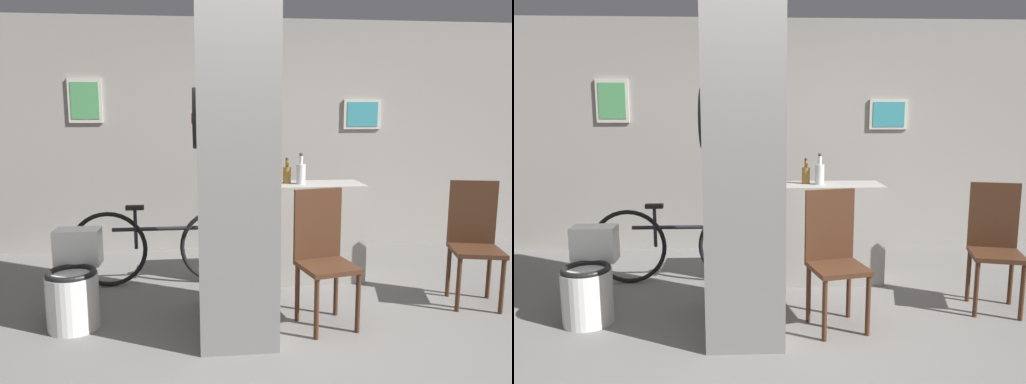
% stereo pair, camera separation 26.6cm
% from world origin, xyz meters
% --- Properties ---
extents(ground_plane, '(14.00, 14.00, 0.00)m').
position_xyz_m(ground_plane, '(0.00, 0.00, 0.00)').
color(ground_plane, slate).
extents(wall_back, '(8.00, 0.09, 2.60)m').
position_xyz_m(wall_back, '(-0.00, 2.63, 1.30)').
color(wall_back, gray).
rests_on(wall_back, ground_plane).
extents(pillar_center, '(0.56, 0.93, 2.60)m').
position_xyz_m(pillar_center, '(-0.13, 0.47, 1.30)').
color(pillar_center, gray).
rests_on(pillar_center, ground_plane).
extents(counter_shelf, '(1.14, 0.44, 0.92)m').
position_xyz_m(counter_shelf, '(0.57, 1.46, 0.46)').
color(counter_shelf, gray).
rests_on(counter_shelf, ground_plane).
extents(toilet, '(0.38, 0.54, 0.69)m').
position_xyz_m(toilet, '(-1.33, 0.62, 0.30)').
color(toilet, silver).
rests_on(toilet, ground_plane).
extents(chair_near_pillar, '(0.46, 0.46, 1.02)m').
position_xyz_m(chair_near_pillar, '(0.53, 0.45, 0.55)').
color(chair_near_pillar, '#422616').
rests_on(chair_near_pillar, ground_plane).
extents(chair_by_doorway, '(0.47, 0.47, 1.02)m').
position_xyz_m(chair_by_doorway, '(1.88, 0.73, 0.55)').
color(chair_by_doorway, '#422616').
rests_on(chair_by_doorway, ground_plane).
extents(bicycle, '(1.69, 0.42, 0.75)m').
position_xyz_m(bicycle, '(-0.72, 1.44, 0.36)').
color(bicycle, black).
rests_on(bicycle, ground_plane).
extents(bottle_tall, '(0.08, 0.08, 0.29)m').
position_xyz_m(bottle_tall, '(0.55, 1.44, 1.03)').
color(bottle_tall, silver).
rests_on(bottle_tall, counter_shelf).
extents(bottle_short, '(0.08, 0.08, 0.24)m').
position_xyz_m(bottle_short, '(0.43, 1.51, 1.01)').
color(bottle_short, olive).
rests_on(bottle_short, counter_shelf).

